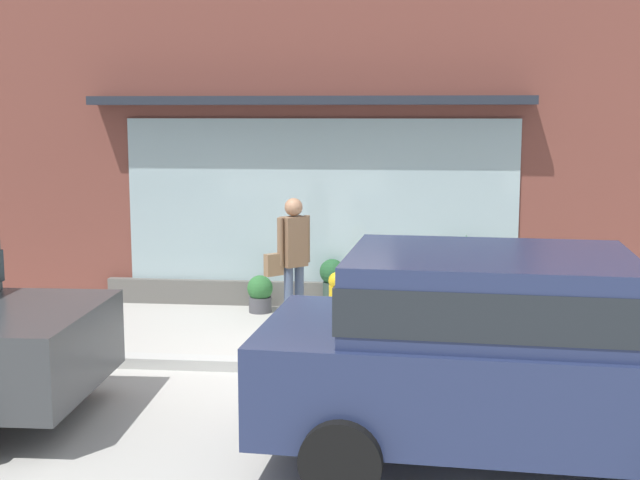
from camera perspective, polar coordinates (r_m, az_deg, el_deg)
ground_plane at (r=9.62m, az=-2.72°, el=-8.36°), size 60.00×60.00×0.00m
curb_strip at (r=9.41m, az=-2.90°, el=-8.36°), size 14.00×0.24×0.12m
storefront at (r=12.37m, az=-0.57°, el=6.54°), size 14.00×0.81×4.83m
fire_hydrant at (r=10.28m, az=1.16°, el=-4.70°), size 0.38×0.34×0.91m
pedestrian_with_handbag at (r=10.84m, az=-1.86°, el=-0.94°), size 0.54×0.49×1.73m
parked_car_navy at (r=6.99m, az=12.21°, el=-6.96°), size 4.14×2.32×1.70m
potted_plant_corner_tall at (r=12.18m, az=0.82°, el=-2.75°), size 0.36×0.36×0.73m
potted_plant_low_front at (r=12.06m, az=-4.03°, el=-3.57°), size 0.36×0.36×0.53m
potted_plant_window_center at (r=12.06m, az=15.55°, el=-3.94°), size 0.30×0.30×0.51m
potted_plant_doorstep at (r=12.07m, az=9.70°, el=-2.39°), size 0.49×0.49×1.12m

